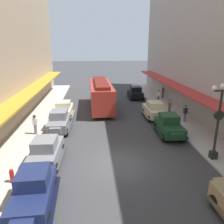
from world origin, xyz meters
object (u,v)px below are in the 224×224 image
object	(u,v)px
pedestrian_3	(158,96)
pedestrian_5	(185,113)
parked_car_7	(169,125)
lamp_post_with_clock	(218,119)
parked_car_1	(46,150)
streetcar	(101,94)
fire_hydrant	(12,175)
parked_car_3	(135,92)
parked_car_5	(154,109)
parked_car_2	(59,121)
parked_car_0	(64,109)
pedestrian_1	(163,92)
pedestrian_4	(170,107)
parked_car_4	(33,190)

from	to	relation	value
pedestrian_3	pedestrian_5	distance (m)	8.00
parked_car_7	lamp_post_with_clock	size ratio (longest dim) A/B	0.83
parked_car_1	streetcar	world-z (taller)	streetcar
streetcar	fire_hydrant	bearing A→B (deg)	-110.40
parked_car_3	streetcar	bearing A→B (deg)	-135.78
parked_car_1	parked_car_3	world-z (taller)	same
parked_car_5	streetcar	size ratio (longest dim) A/B	0.44
parked_car_2	parked_car_0	bearing A→B (deg)	90.31
parked_car_1	pedestrian_1	distance (m)	22.06
parked_car_3	streetcar	xyz separation A→B (m)	(-5.24, -5.10, 0.96)
parked_car_1	parked_car_7	xyz separation A→B (m)	(9.70, 4.00, 0.00)
streetcar	pedestrian_4	xyz separation A→B (m)	(7.44, -3.49, -0.89)
parked_car_4	fire_hydrant	size ratio (longest dim) A/B	5.25
pedestrian_1	pedestrian_3	bearing A→B (deg)	-118.83
parked_car_2	pedestrian_3	xyz separation A→B (m)	(11.95, 9.00, 0.07)
parked_car_4	pedestrian_1	xyz separation A→B (m)	(13.18, 21.77, 0.05)
parked_car_5	streetcar	distance (m)	6.95
parked_car_0	parked_car_3	xyz separation A→B (m)	(9.42, 8.17, 0.00)
parked_car_5	pedestrian_4	size ratio (longest dim) A/B	2.56
parked_car_0	parked_car_2	size ratio (longest dim) A/B	1.00
streetcar	parked_car_3	bearing A→B (deg)	44.22
parked_car_2	pedestrian_1	size ratio (longest dim) A/B	2.61
parked_car_4	pedestrian_1	size ratio (longest dim) A/B	2.62
parked_car_4	parked_car_7	xyz separation A→B (m)	(9.51, 8.23, 0.00)
parked_car_0	pedestrian_4	distance (m)	11.63
pedestrian_1	pedestrian_3	world-z (taller)	pedestrian_3
lamp_post_with_clock	parked_car_1	bearing A→B (deg)	176.87
lamp_post_with_clock	streetcar	bearing A→B (deg)	117.51
parked_car_7	pedestrian_5	bearing A→B (deg)	48.31
parked_car_1	pedestrian_5	xyz separation A→B (m)	(12.37, 6.99, 0.07)
parked_car_0	parked_car_7	bearing A→B (deg)	-31.35
streetcar	fire_hydrant	xyz separation A→B (m)	(-5.67, -15.24, -1.34)
parked_car_2	pedestrian_1	distance (m)	17.67
parked_car_7	pedestrian_1	distance (m)	14.03
streetcar	lamp_post_with_clock	world-z (taller)	lamp_post_with_clock
parked_car_0	lamp_post_with_clock	distance (m)	15.55
pedestrian_3	lamp_post_with_clock	bearing A→B (deg)	-92.65
parked_car_4	pedestrian_1	distance (m)	25.45
parked_car_2	pedestrian_4	size ratio (longest dim) A/B	2.56
lamp_post_with_clock	pedestrian_1	xyz separation A→B (m)	(2.13, 18.15, -2.00)
parked_car_0	parked_car_1	bearing A→B (deg)	-89.96
pedestrian_4	pedestrian_5	size ratio (longest dim) A/B	1.00
parked_car_4	pedestrian_4	xyz separation A→B (m)	(11.41, 13.72, 0.07)
parked_car_1	pedestrian_3	size ratio (longest dim) A/B	2.57
parked_car_0	pedestrian_1	world-z (taller)	parked_car_0
streetcar	pedestrian_3	distance (m)	8.10
parked_car_0	fire_hydrant	size ratio (longest dim) A/B	5.21
parked_car_0	fire_hydrant	xyz separation A→B (m)	(-1.49, -12.17, -0.38)
lamp_post_with_clock	fire_hydrant	bearing A→B (deg)	-172.65
lamp_post_with_clock	parked_car_4	bearing A→B (deg)	-161.88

